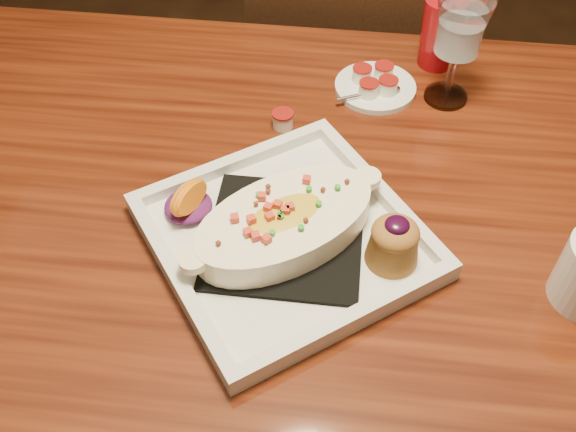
# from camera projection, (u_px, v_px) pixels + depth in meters

# --- Properties ---
(floor) EXTENTS (7.00, 7.00, 0.00)m
(floor) POSITION_uv_depth(u_px,v_px,m) (312.00, 432.00, 1.45)
(floor) COLOR #311F10
(floor) RESTS_ON ground
(table) EXTENTS (1.50, 0.90, 0.75)m
(table) POSITION_uv_depth(u_px,v_px,m) (324.00, 252.00, 0.96)
(table) COLOR maroon
(table) RESTS_ON floor
(chair_far) EXTENTS (0.42, 0.42, 0.93)m
(chair_far) POSITION_uv_depth(u_px,v_px,m) (345.00, 80.00, 1.48)
(chair_far) COLOR black
(chair_far) RESTS_ON floor
(plate) EXTENTS (0.45, 0.45, 0.08)m
(plate) POSITION_uv_depth(u_px,v_px,m) (292.00, 230.00, 0.82)
(plate) COLOR silver
(plate) RESTS_ON table
(goblet) EXTENTS (0.08, 0.08, 0.18)m
(goblet) POSITION_uv_depth(u_px,v_px,m) (460.00, 33.00, 0.96)
(goblet) COLOR silver
(goblet) RESTS_ON table
(saucer) EXTENTS (0.13, 0.13, 0.09)m
(saucer) POSITION_uv_depth(u_px,v_px,m) (375.00, 85.00, 1.05)
(saucer) COLOR silver
(saucer) RESTS_ON table
(creamer_loose) EXTENTS (0.03, 0.03, 0.03)m
(creamer_loose) POSITION_uv_depth(u_px,v_px,m) (283.00, 119.00, 0.99)
(creamer_loose) COLOR white
(creamer_loose) RESTS_ON table
(red_tumbler) EXTENTS (0.07, 0.07, 0.12)m
(red_tumbler) POSITION_uv_depth(u_px,v_px,m) (441.00, 33.00, 1.07)
(red_tumbler) COLOR #AD0C13
(red_tumbler) RESTS_ON table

